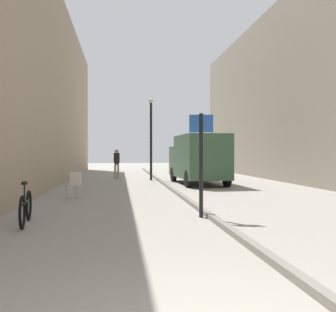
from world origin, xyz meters
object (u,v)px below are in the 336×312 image
delivery_van (198,158)px  street_sign_post (201,156)px  bicycle_leaning (26,208)px  pedestrian_main_foreground (117,161)px  lamp_post (151,133)px  cafe_chair_near_window (74,183)px

delivery_van → street_sign_post: (-1.98, -9.21, 0.22)m
bicycle_leaning → delivery_van: bearing=50.9°
bicycle_leaning → pedestrian_main_foreground: bearing=75.5°
pedestrian_main_foreground → delivery_van: (4.18, -4.30, 0.27)m
lamp_post → pedestrian_main_foreground: bearing=141.9°
delivery_van → street_sign_post: street_sign_post is taller
lamp_post → bicycle_leaning: (-3.91, -12.30, -2.34)m
bicycle_leaning → lamp_post: bearing=65.8°
delivery_van → street_sign_post: size_ratio=2.00×
street_sign_post → lamp_post: (-0.21, 11.95, 1.18)m
street_sign_post → cafe_chair_near_window: (-3.61, 4.17, -1.00)m
lamp_post → cafe_chair_near_window: bearing=-113.6°
cafe_chair_near_window → delivery_van: bearing=12.6°
street_sign_post → cafe_chair_near_window: 5.60m
street_sign_post → cafe_chair_near_window: street_sign_post is taller
street_sign_post → cafe_chair_near_window: size_ratio=2.77×
cafe_chair_near_window → street_sign_post: bearing=-78.6°
delivery_van → lamp_post: (-2.19, 2.74, 1.39)m
bicycle_leaning → cafe_chair_near_window: bicycle_leaning is taller
delivery_van → bicycle_leaning: bearing=-125.0°
street_sign_post → delivery_van: bearing=-91.8°
pedestrian_main_foreground → lamp_post: (1.99, -1.56, 1.66)m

